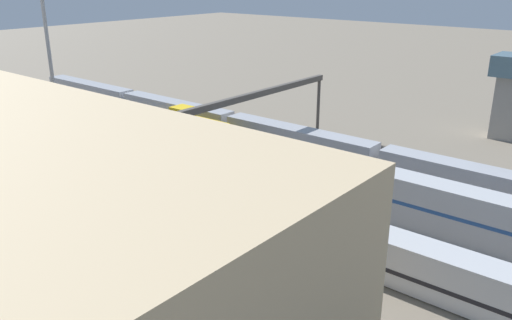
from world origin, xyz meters
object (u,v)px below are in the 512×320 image
Objects in this scene: train_on_track_4 at (326,178)px; train_on_track_2 at (297,142)px; train_on_track_6 at (226,199)px; maintenance_shed at (0,215)px; signal_gantry at (247,103)px; train_on_track_3 at (196,130)px; light_mast_1 at (44,12)px.

train_on_track_4 is 0.80× the size of train_on_track_2.
maintenance_shed is (3.35, 20.67, 4.86)m from train_on_track_6.
train_on_track_2 is 2.37× the size of maintenance_shed.
train_on_track_3 is at bearing 0.00° from signal_gantry.
train_on_track_4 and train_on_track_3 have the same top height.
train_on_track_3 is 39.52m from maintenance_shed.
signal_gantry is 36.29m from maintenance_shed.
signal_gantry is (-17.07, -17.02, -11.46)m from light_mast_1.
train_on_track_4 is 32.22m from maintenance_shed.
train_on_track_3 is 11.16m from signal_gantry.
train_on_track_2 is at bearing -87.18° from maintenance_shed.
signal_gantry is at bearing 180.00° from train_on_track_3.
light_mast_1 is 0.87× the size of signal_gantry.
train_on_track_3 is 25.12m from light_mast_1.
maintenance_shed is (-2.00, 40.67, 4.86)m from train_on_track_2.
signal_gantry reaches higher than train_on_track_4.
maintenance_shed is at bearing 114.60° from train_on_track_3.
train_on_track_6 is 21.50m from maintenance_shed.
signal_gantry reaches higher than train_on_track_2.
train_on_track_6 is 3.42× the size of signal_gantry.
train_on_track_4 is at bearing 137.43° from train_on_track_2.
light_mast_1 is 0.60× the size of maintenance_shed.
train_on_track_2 is 41.01m from maintenance_shed.
train_on_track_2 is at bearing -134.57° from light_mast_1.
train_on_track_2 is at bearing -160.77° from train_on_track_3.
train_on_track_4 is 38.45m from light_mast_1.
maintenance_shed is at bearing 100.52° from signal_gantry.
train_on_track_2 is at bearing -132.76° from signal_gantry.
light_mast_1 reaches higher than train_on_track_4.
train_on_track_4 is 11.45m from train_on_track_6.
train_on_track_6 is 32.06m from light_mast_1.
train_on_track_6 is 3.93× the size of light_mast_1.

